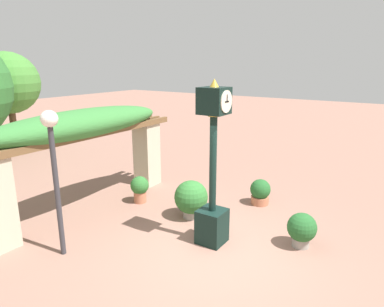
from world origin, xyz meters
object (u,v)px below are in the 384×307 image
potted_plant_near_left (302,229)px  potted_plant_far_right (191,198)px  potted_plant_near_right (260,192)px  pedestal_clock (213,176)px  lamp_post (53,154)px  potted_plant_far_left (140,188)px

potted_plant_near_left → potted_plant_far_right: size_ratio=0.78×
potted_plant_near_right → pedestal_clock: bearing=178.7°
pedestal_clock → potted_plant_near_left: size_ratio=4.66×
potted_plant_near_left → potted_plant_far_right: 2.64m
lamp_post → potted_plant_near_right: bearing=-27.0°
pedestal_clock → potted_plant_near_right: (2.44, -0.06, -1.11)m
potted_plant_near_left → potted_plant_near_right: size_ratio=1.06×
potted_plant_near_left → potted_plant_near_right: (1.59, 1.56, -0.05)m
potted_plant_far_left → potted_plant_far_right: 1.67m
potted_plant_near_right → potted_plant_far_left: 3.22m
pedestal_clock → potted_plant_near_right: size_ratio=4.95×
potted_plant_near_left → potted_plant_far_right: (-0.11, 2.64, 0.11)m
pedestal_clock → potted_plant_far_left: 2.99m
potted_plant_near_left → lamp_post: bearing=126.8°
pedestal_clock → potted_plant_far_right: (0.74, 1.02, -0.95)m
potted_plant_far_left → potted_plant_far_right: potted_plant_far_right is taller
potted_plant_near_left → potted_plant_far_left: (-0.09, 4.31, 0.02)m
potted_plant_near_left → potted_plant_near_right: 2.23m
potted_plant_near_right → potted_plant_far_right: size_ratio=0.73×
pedestal_clock → lamp_post: 3.06m
potted_plant_far_left → potted_plant_far_right: (-0.02, -1.67, 0.09)m
potted_plant_near_left → potted_plant_far_left: 4.31m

